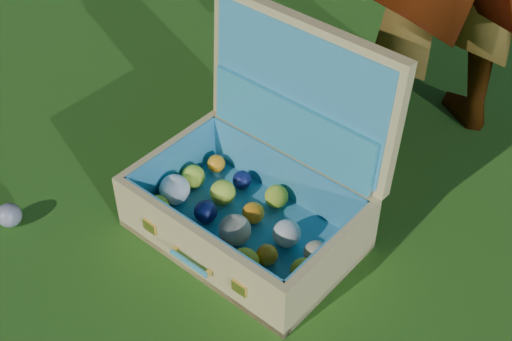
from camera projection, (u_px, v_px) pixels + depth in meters
The scene contains 3 objects.
ground at pixel (213, 276), 1.76m from camera, with size 60.00×60.00×0.00m, color #215114.
stray_ball at pixel (9, 215), 1.87m from camera, with size 0.07×0.07×0.07m, color #3C639E.
suitcase at pixel (261, 179), 1.80m from camera, with size 0.67×0.59×0.54m.
Camera 1 is at (0.53, -1.01, 1.37)m, focal length 50.00 mm.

